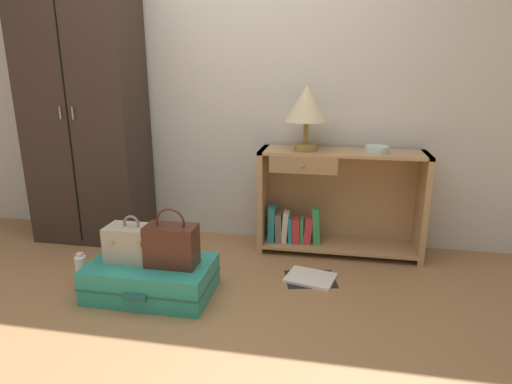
{
  "coord_description": "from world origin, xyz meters",
  "views": [
    {
      "loc": [
        0.84,
        -1.85,
        1.34
      ],
      "look_at": [
        0.33,
        0.87,
        0.55
      ],
      "focal_mm": 30.19,
      "sensor_mm": 36.0,
      "label": 1
    }
  ],
  "objects_px": {
    "bottle": "(81,270)",
    "bookshelf": "(332,203)",
    "wardrobe": "(85,110)",
    "table_lamp": "(307,106)",
    "bowl": "(377,149)",
    "open_book_on_floor": "(310,278)",
    "handbag": "(172,245)",
    "suitcase_large": "(152,278)",
    "train_case": "(133,243)"
  },
  "relations": [
    {
      "from": "train_case",
      "to": "bottle",
      "type": "bearing_deg",
      "value": 177.87
    },
    {
      "from": "table_lamp",
      "to": "open_book_on_floor",
      "type": "bearing_deg",
      "value": -78.66
    },
    {
      "from": "bookshelf",
      "to": "open_book_on_floor",
      "type": "distance_m",
      "value": 0.65
    },
    {
      "from": "bookshelf",
      "to": "suitcase_large",
      "type": "distance_m",
      "value": 1.42
    },
    {
      "from": "bowl",
      "to": "wardrobe",
      "type": "bearing_deg",
      "value": -179.23
    },
    {
      "from": "table_lamp",
      "to": "handbag",
      "type": "bearing_deg",
      "value": -129.83
    },
    {
      "from": "open_book_on_floor",
      "to": "table_lamp",
      "type": "bearing_deg",
      "value": 101.34
    },
    {
      "from": "bowl",
      "to": "train_case",
      "type": "xyz_separation_m",
      "value": [
        -1.47,
        -0.84,
        -0.48
      ]
    },
    {
      "from": "wardrobe",
      "to": "table_lamp",
      "type": "relative_size",
      "value": 4.51
    },
    {
      "from": "wardrobe",
      "to": "bookshelf",
      "type": "relative_size",
      "value": 1.74
    },
    {
      "from": "wardrobe",
      "to": "open_book_on_floor",
      "type": "height_order",
      "value": "wardrobe"
    },
    {
      "from": "handbag",
      "to": "bottle",
      "type": "height_order",
      "value": "handbag"
    },
    {
      "from": "bookshelf",
      "to": "open_book_on_floor",
      "type": "relative_size",
      "value": 3.2
    },
    {
      "from": "suitcase_large",
      "to": "handbag",
      "type": "bearing_deg",
      "value": -3.36
    },
    {
      "from": "wardrobe",
      "to": "table_lamp",
      "type": "distance_m",
      "value": 1.71
    },
    {
      "from": "bookshelf",
      "to": "bottle",
      "type": "height_order",
      "value": "bookshelf"
    },
    {
      "from": "bowl",
      "to": "bookshelf",
      "type": "bearing_deg",
      "value": 172.81
    },
    {
      "from": "bottle",
      "to": "bookshelf",
      "type": "bearing_deg",
      "value": 29.01
    },
    {
      "from": "train_case",
      "to": "handbag",
      "type": "xyz_separation_m",
      "value": [
        0.26,
        -0.02,
        0.02
      ]
    },
    {
      "from": "suitcase_large",
      "to": "open_book_on_floor",
      "type": "distance_m",
      "value": 1.02
    },
    {
      "from": "bottle",
      "to": "train_case",
      "type": "bearing_deg",
      "value": -2.13
    },
    {
      "from": "table_lamp",
      "to": "bowl",
      "type": "bearing_deg",
      "value": 1.34
    },
    {
      "from": "table_lamp",
      "to": "handbag",
      "type": "xyz_separation_m",
      "value": [
        -0.71,
        -0.85,
        -0.75
      ]
    },
    {
      "from": "handbag",
      "to": "train_case",
      "type": "bearing_deg",
      "value": 175.02
    },
    {
      "from": "table_lamp",
      "to": "suitcase_large",
      "type": "relative_size",
      "value": 0.61
    },
    {
      "from": "train_case",
      "to": "open_book_on_floor",
      "type": "height_order",
      "value": "train_case"
    },
    {
      "from": "wardrobe",
      "to": "open_book_on_floor",
      "type": "distance_m",
      "value": 2.12
    },
    {
      "from": "bowl",
      "to": "bottle",
      "type": "distance_m",
      "value": 2.14
    },
    {
      "from": "bookshelf",
      "to": "wardrobe",
      "type": "bearing_deg",
      "value": -178.02
    },
    {
      "from": "train_case",
      "to": "handbag",
      "type": "distance_m",
      "value": 0.26
    },
    {
      "from": "suitcase_large",
      "to": "bottle",
      "type": "distance_m",
      "value": 0.49
    },
    {
      "from": "train_case",
      "to": "bottle",
      "type": "height_order",
      "value": "train_case"
    },
    {
      "from": "handbag",
      "to": "bottle",
      "type": "xyz_separation_m",
      "value": [
        -0.64,
        0.04,
        -0.24
      ]
    },
    {
      "from": "suitcase_large",
      "to": "handbag",
      "type": "relative_size",
      "value": 2.09
    },
    {
      "from": "bookshelf",
      "to": "train_case",
      "type": "height_order",
      "value": "bookshelf"
    },
    {
      "from": "open_book_on_floor",
      "to": "suitcase_large",
      "type": "bearing_deg",
      "value": -158.55
    },
    {
      "from": "table_lamp",
      "to": "bottle",
      "type": "bearing_deg",
      "value": -148.84
    },
    {
      "from": "bottle",
      "to": "bowl",
      "type": "bearing_deg",
      "value": 24.11
    },
    {
      "from": "handbag",
      "to": "bottle",
      "type": "relative_size",
      "value": 1.65
    },
    {
      "from": "suitcase_large",
      "to": "train_case",
      "type": "bearing_deg",
      "value": 172.95
    },
    {
      "from": "bowl",
      "to": "open_book_on_floor",
      "type": "xyz_separation_m",
      "value": [
        -0.4,
        -0.48,
        -0.79
      ]
    },
    {
      "from": "wardrobe",
      "to": "table_lamp",
      "type": "height_order",
      "value": "wardrobe"
    },
    {
      "from": "table_lamp",
      "to": "train_case",
      "type": "height_order",
      "value": "table_lamp"
    },
    {
      "from": "bookshelf",
      "to": "bottle",
      "type": "relative_size",
      "value": 5.48
    },
    {
      "from": "table_lamp",
      "to": "train_case",
      "type": "relative_size",
      "value": 1.46
    },
    {
      "from": "bowl",
      "to": "open_book_on_floor",
      "type": "distance_m",
      "value": 1.01
    },
    {
      "from": "bookshelf",
      "to": "suitcase_large",
      "type": "xyz_separation_m",
      "value": [
        -1.06,
        -0.89,
        -0.28
      ]
    },
    {
      "from": "handbag",
      "to": "wardrobe",
      "type": "bearing_deg",
      "value": 140.05
    },
    {
      "from": "bottle",
      "to": "suitcase_large",
      "type": "bearing_deg",
      "value": -3.26
    },
    {
      "from": "open_book_on_floor",
      "to": "bookshelf",
      "type": "bearing_deg",
      "value": 77.55
    }
  ]
}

